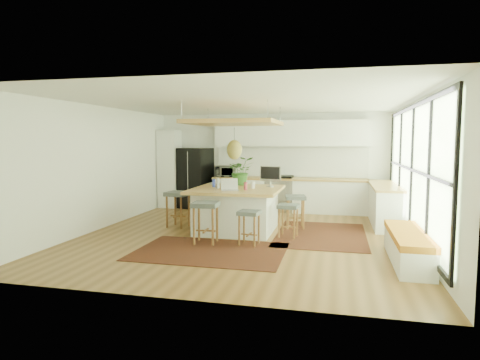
% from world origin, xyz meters
% --- Properties ---
extents(floor, '(7.00, 7.00, 0.00)m').
position_xyz_m(floor, '(0.00, 0.00, 0.00)').
color(floor, brown).
rests_on(floor, ground).
extents(ceiling, '(7.00, 7.00, 0.00)m').
position_xyz_m(ceiling, '(0.00, 0.00, 2.70)').
color(ceiling, white).
rests_on(ceiling, ground).
extents(wall_back, '(6.50, 0.00, 6.50)m').
position_xyz_m(wall_back, '(0.00, 3.50, 1.35)').
color(wall_back, white).
rests_on(wall_back, ground).
extents(wall_front, '(6.50, 0.00, 6.50)m').
position_xyz_m(wall_front, '(0.00, -3.50, 1.35)').
color(wall_front, white).
rests_on(wall_front, ground).
extents(wall_left, '(0.00, 7.00, 7.00)m').
position_xyz_m(wall_left, '(-3.25, 0.00, 1.35)').
color(wall_left, white).
rests_on(wall_left, ground).
extents(wall_right, '(0.00, 7.00, 7.00)m').
position_xyz_m(wall_right, '(3.25, 0.00, 1.35)').
color(wall_right, white).
rests_on(wall_right, ground).
extents(window_wall, '(0.10, 6.20, 2.60)m').
position_xyz_m(window_wall, '(3.22, 0.00, 1.40)').
color(window_wall, black).
rests_on(window_wall, wall_right).
extents(pantry, '(0.55, 0.60, 2.25)m').
position_xyz_m(pantry, '(-2.95, 3.18, 1.12)').
color(pantry, white).
rests_on(pantry, floor).
extents(back_counter_base, '(4.20, 0.60, 0.88)m').
position_xyz_m(back_counter_base, '(0.55, 3.18, 0.44)').
color(back_counter_base, white).
rests_on(back_counter_base, floor).
extents(back_counter_top, '(4.24, 0.64, 0.05)m').
position_xyz_m(back_counter_top, '(0.55, 3.18, 0.90)').
color(back_counter_top, '#B0843E').
rests_on(back_counter_top, back_counter_base).
extents(backsplash, '(4.20, 0.02, 0.80)m').
position_xyz_m(backsplash, '(0.55, 3.48, 1.35)').
color(backsplash, white).
rests_on(backsplash, wall_back).
extents(upper_cabinets, '(4.20, 0.34, 0.70)m').
position_xyz_m(upper_cabinets, '(0.55, 3.32, 2.15)').
color(upper_cabinets, white).
rests_on(upper_cabinets, wall_back).
extents(range, '(0.76, 0.62, 1.00)m').
position_xyz_m(range, '(0.30, 3.18, 0.50)').
color(range, '#A5A5AA').
rests_on(range, floor).
extents(right_counter_base, '(0.60, 2.50, 0.88)m').
position_xyz_m(right_counter_base, '(2.93, 2.00, 0.44)').
color(right_counter_base, white).
rests_on(right_counter_base, floor).
extents(right_counter_top, '(0.64, 2.54, 0.05)m').
position_xyz_m(right_counter_top, '(2.93, 2.00, 0.90)').
color(right_counter_top, '#B0843E').
rests_on(right_counter_top, right_counter_base).
extents(window_bench, '(0.52, 2.00, 0.50)m').
position_xyz_m(window_bench, '(2.95, -1.20, 0.25)').
color(window_bench, white).
rests_on(window_bench, floor).
extents(ceiling_panel, '(1.86, 1.86, 0.80)m').
position_xyz_m(ceiling_panel, '(-0.30, 0.40, 2.05)').
color(ceiling_panel, '#B0843E').
rests_on(ceiling_panel, ceiling).
extents(rug_near, '(2.60, 1.80, 0.01)m').
position_xyz_m(rug_near, '(-0.32, -1.31, 0.01)').
color(rug_near, black).
rests_on(rug_near, floor).
extents(rug_right, '(1.80, 2.60, 0.01)m').
position_xyz_m(rug_right, '(1.53, 0.47, 0.01)').
color(rug_right, black).
rests_on(rug_right, floor).
extents(fridge, '(1.02, 0.89, 1.73)m').
position_xyz_m(fridge, '(-2.15, 3.16, 0.93)').
color(fridge, black).
rests_on(fridge, floor).
extents(island, '(1.85, 1.85, 0.93)m').
position_xyz_m(island, '(-0.25, 0.44, 0.47)').
color(island, '#B0843E').
rests_on(island, floor).
extents(stool_near_left, '(0.50, 0.50, 0.79)m').
position_xyz_m(stool_near_left, '(-0.57, -0.77, 0.35)').
color(stool_near_left, '#434A4B').
rests_on(stool_near_left, floor).
extents(stool_near_right, '(0.42, 0.42, 0.65)m').
position_xyz_m(stool_near_right, '(0.26, -0.71, 0.35)').
color(stool_near_right, '#434A4B').
rests_on(stool_near_right, floor).
extents(stool_right_front, '(0.43, 0.43, 0.67)m').
position_xyz_m(stool_right_front, '(0.89, 0.10, 0.35)').
color(stool_right_front, '#434A4B').
rests_on(stool_right_front, floor).
extents(stool_right_back, '(0.51, 0.51, 0.73)m').
position_xyz_m(stool_right_back, '(0.94, 1.02, 0.35)').
color(stool_right_back, '#434A4B').
rests_on(stool_right_back, floor).
extents(stool_left_side, '(0.54, 0.54, 0.80)m').
position_xyz_m(stool_left_side, '(-1.65, 0.54, 0.35)').
color(stool_left_side, '#434A4B').
rests_on(stool_left_side, floor).
extents(laptop, '(0.46, 0.47, 0.26)m').
position_xyz_m(laptop, '(-0.28, -0.05, 1.05)').
color(laptop, '#A5A5AA').
rests_on(laptop, island).
extents(monitor, '(0.53, 0.30, 0.47)m').
position_xyz_m(monitor, '(0.40, 0.89, 1.19)').
color(monitor, '#A5A5AA').
rests_on(monitor, island).
extents(microwave, '(0.59, 0.39, 0.37)m').
position_xyz_m(microwave, '(-1.25, 3.18, 1.11)').
color(microwave, '#A5A5AA').
rests_on(microwave, back_counter_top).
extents(island_plant, '(0.79, 0.82, 0.51)m').
position_xyz_m(island_plant, '(-0.31, 1.07, 1.18)').
color(island_plant, '#1E4C19').
rests_on(island_plant, island).
extents(island_bowl, '(0.28, 0.28, 0.05)m').
position_xyz_m(island_bowl, '(-0.90, 0.91, 0.96)').
color(island_bowl, silver).
rests_on(island_bowl, island).
extents(island_bottle_0, '(0.07, 0.07, 0.19)m').
position_xyz_m(island_bottle_0, '(-0.80, 0.54, 1.03)').
color(island_bottle_0, '#2E3EBA').
rests_on(island_bottle_0, island).
extents(island_bottle_1, '(0.07, 0.07, 0.19)m').
position_xyz_m(island_bottle_1, '(-0.65, 0.29, 1.03)').
color(island_bottle_1, silver).
rests_on(island_bottle_1, island).
extents(island_bottle_2, '(0.07, 0.07, 0.19)m').
position_xyz_m(island_bottle_2, '(-0.00, 0.14, 1.03)').
color(island_bottle_2, '#AD3948').
rests_on(island_bottle_2, island).
extents(island_bottle_3, '(0.07, 0.07, 0.19)m').
position_xyz_m(island_bottle_3, '(0.10, 0.49, 1.03)').
color(island_bottle_3, silver).
rests_on(island_bottle_3, island).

